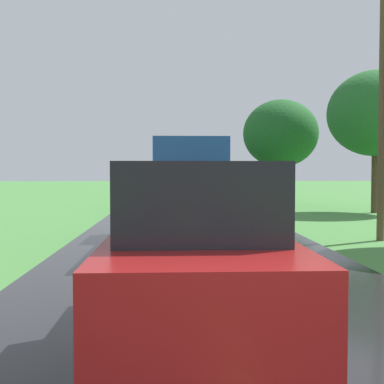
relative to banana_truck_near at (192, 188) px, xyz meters
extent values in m
cube|color=#2D2D30|center=(-0.01, -0.83, -0.80)|extent=(0.90, 5.51, 0.24)
cube|color=brown|center=(-0.01, -0.83, -0.60)|extent=(2.30, 5.80, 0.20)
cube|color=#1E479E|center=(-0.01, 1.12, 0.45)|extent=(2.10, 1.90, 1.90)
cube|color=black|center=(-0.01, 2.07, 0.78)|extent=(1.78, 0.02, 0.76)
cube|color=brown|center=(-1.12, -1.81, 0.05)|extent=(0.08, 3.85, 1.10)
cube|color=brown|center=(1.10, -1.81, 0.05)|extent=(0.08, 3.85, 1.10)
cube|color=brown|center=(-0.01, -3.69, 0.05)|extent=(2.30, 0.08, 1.10)
cube|color=brown|center=(-0.01, 0.08, 0.05)|extent=(2.30, 0.08, 1.10)
cylinder|color=black|center=(-1.06, 0.97, -0.90)|extent=(0.28, 1.00, 1.00)
cylinder|color=black|center=(1.04, 0.97, -0.90)|extent=(0.28, 1.00, 1.00)
cylinder|color=black|center=(-1.06, -2.43, -0.90)|extent=(0.28, 1.00, 1.00)
cylinder|color=black|center=(1.04, -2.43, -0.90)|extent=(0.28, 1.00, 1.00)
ellipsoid|color=#8BBD2B|center=(-0.81, -0.77, 0.30)|extent=(0.55, 0.59, 0.40)
ellipsoid|color=#8BC435|center=(-0.07, -1.11, 0.29)|extent=(0.43, 0.55, 0.49)
ellipsoid|color=#7FAF26|center=(0.03, -0.88, -0.33)|extent=(0.59, 0.59, 0.43)
ellipsoid|color=#8DC22D|center=(-0.54, -1.99, -0.34)|extent=(0.48, 0.51, 0.39)
ellipsoid|color=#85BA23|center=(-0.66, -1.41, -0.35)|extent=(0.57, 0.61, 0.39)
ellipsoid|color=#7FB235|center=(-0.16, -3.23, 0.01)|extent=(0.58, 0.59, 0.44)
ellipsoid|color=#7DB21F|center=(0.59, -2.77, 0.04)|extent=(0.53, 0.68, 0.46)
ellipsoid|color=#7FB825|center=(0.77, -1.81, -0.31)|extent=(0.53, 0.61, 0.51)
ellipsoid|color=#81C036|center=(0.23, -0.83, 0.36)|extent=(0.48, 0.59, 0.48)
ellipsoid|color=#7DB436|center=(0.84, -0.81, 0.32)|extent=(0.52, 0.68, 0.50)
ellipsoid|color=#81BD27|center=(0.60, -0.88, -0.01)|extent=(0.41, 0.52, 0.44)
ellipsoid|color=#84BE23|center=(-0.08, -1.43, 0.31)|extent=(0.58, 0.57, 0.52)
cube|color=#2D2D30|center=(0.00, 11.44, -0.80)|extent=(0.90, 5.51, 0.24)
cube|color=brown|center=(0.00, 11.44, -0.60)|extent=(2.30, 5.80, 0.20)
cube|color=#197A4C|center=(0.00, 13.39, 0.45)|extent=(2.10, 1.90, 1.90)
cube|color=black|center=(0.00, 14.35, 0.78)|extent=(1.78, 0.02, 0.76)
cube|color=#2D517F|center=(-1.11, 10.47, 0.05)|extent=(0.08, 3.85, 1.10)
cube|color=#2D517F|center=(1.11, 10.47, 0.05)|extent=(0.08, 3.85, 1.10)
cube|color=#2D517F|center=(0.00, 8.58, 0.05)|extent=(2.30, 0.08, 1.10)
cube|color=#2D517F|center=(0.00, 12.35, 0.05)|extent=(2.30, 0.08, 1.10)
cylinder|color=black|center=(-1.05, 13.24, -0.90)|extent=(0.28, 1.00, 1.00)
cylinder|color=black|center=(1.05, 13.24, -0.90)|extent=(0.28, 1.00, 1.00)
cylinder|color=black|center=(-1.05, 9.85, -0.90)|extent=(0.28, 1.00, 1.00)
cylinder|color=black|center=(1.05, 9.85, -0.90)|extent=(0.28, 1.00, 1.00)
ellipsoid|color=#87B522|center=(-0.60, 10.51, -0.34)|extent=(0.52, 0.55, 0.44)
ellipsoid|color=#89BD2C|center=(-0.41, 10.81, 0.03)|extent=(0.48, 0.58, 0.51)
ellipsoid|color=#93B82D|center=(-0.07, 11.86, 0.33)|extent=(0.57, 0.69, 0.38)
ellipsoid|color=#88BE24|center=(0.19, 11.92, -0.28)|extent=(0.49, 0.49, 0.45)
ellipsoid|color=#91AF21|center=(-0.02, 10.43, -0.04)|extent=(0.60, 0.76, 0.48)
ellipsoid|color=#80C132|center=(0.56, 10.42, 0.33)|extent=(0.41, 0.50, 0.48)
ellipsoid|color=#83BC31|center=(-0.45, 9.90, -0.32)|extent=(0.45, 0.43, 0.46)
cylinder|color=brown|center=(5.24, 0.24, 2.43)|extent=(0.20, 0.20, 7.82)
cylinder|color=#4C3823|center=(8.91, 9.30, -0.05)|extent=(0.28, 0.28, 2.86)
ellipsoid|color=#236028|center=(8.91, 9.30, 3.13)|extent=(4.39, 4.39, 3.95)
cylinder|color=#4C3823|center=(5.88, 15.46, -0.28)|extent=(0.28, 0.28, 2.40)
ellipsoid|color=#1E5623|center=(5.88, 15.46, 2.67)|extent=(4.37, 4.37, 3.94)
cube|color=maroon|center=(-0.34, -8.04, -0.58)|extent=(1.70, 4.10, 0.80)
cube|color=black|center=(-0.34, -8.24, 0.17)|extent=(1.44, 2.05, 0.70)
cylinder|color=black|center=(-1.11, -6.77, -1.08)|extent=(0.20, 0.64, 0.64)
cylinder|color=black|center=(0.43, -6.77, -1.08)|extent=(0.20, 0.64, 0.64)
cylinder|color=black|center=(-1.11, -9.31, -1.08)|extent=(0.20, 0.64, 0.64)
cylinder|color=black|center=(0.43, -9.31, -1.08)|extent=(0.20, 0.64, 0.64)
camera|label=1|loc=(-0.60, -13.07, 0.43)|focal=45.89mm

